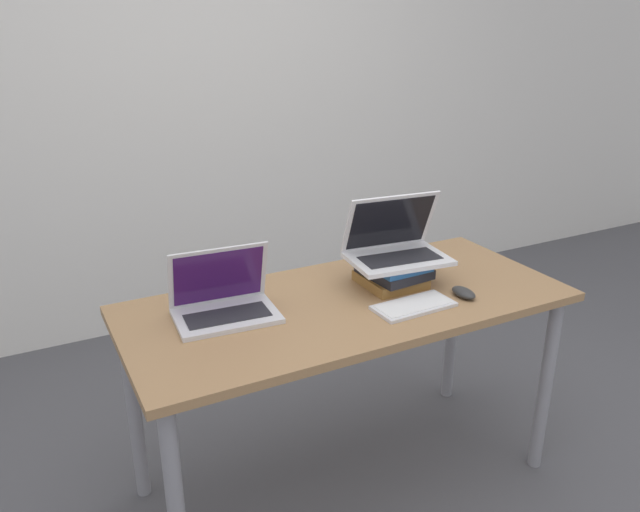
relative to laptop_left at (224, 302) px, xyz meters
name	(u,v)px	position (x,y,z in m)	size (l,w,h in m)	color
wall_back	(195,82)	(0.42, 1.57, 0.54)	(8.00, 0.05, 2.70)	silver
desk	(348,322)	(0.42, -0.08, -0.13)	(1.54, 0.68, 0.76)	#9E754C
laptop_left	(224,302)	(0.00, 0.00, 0.00)	(0.34, 0.24, 0.23)	silver
book_stack	(392,272)	(0.63, -0.04, 0.00)	(0.22, 0.24, 0.09)	olive
laptop_on_books	(395,246)	(0.64, -0.03, 0.09)	(0.37, 0.27, 0.24)	silver
wireless_keyboard	(414,306)	(0.58, -0.24, -0.04)	(0.28, 0.14, 0.01)	silver
mouse	(464,293)	(0.79, -0.25, -0.03)	(0.06, 0.10, 0.03)	#2D2D2D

